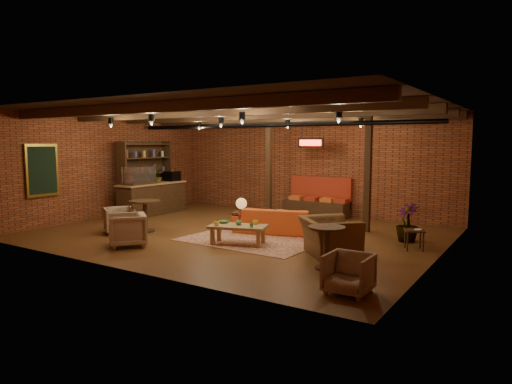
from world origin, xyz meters
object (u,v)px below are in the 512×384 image
Objects in this scene: armchair_a at (119,219)px; armchair_b at (127,228)px; coffee_table at (238,227)px; side_table_lamp at (241,206)px; sofa at (278,221)px; armchair_far at (349,272)px; round_table_left at (145,211)px; plant_tall at (409,184)px; armchair_right at (330,230)px; round_table_right at (327,241)px; side_table_book at (414,231)px.

armchair_b is (1.34, -0.92, 0.04)m from armchair_a.
side_table_lamp is at bearing 121.08° from coffee_table.
sofa is 4.15m from armchair_a.
armchair_far is at bearing -28.79° from coffee_table.
round_table_left reaches higher than coffee_table.
side_table_lamp is 2.56m from round_table_left.
plant_tall is at bearing 16.63° from side_table_lamp.
plant_tall is at bearing 22.21° from round_table_left.
armchair_a is at bearing 169.14° from armchair_far.
armchair_right is 2.58m from plant_tall.
coffee_table is 1.59× the size of side_table_lamp.
armchair_b is at bearing 39.73° from sofa.
armchair_right is 1.49× the size of round_table_right.
round_table_right is at bearing 155.99° from armchair_right.
sofa is 1.04m from side_table_lamp.
plant_tall is at bearing 78.63° from round_table_right.
coffee_table is at bearing -143.28° from plant_tall.
armchair_b is 6.44m from side_table_book.
armchair_far is (6.83, -1.32, -0.02)m from armchair_a.
round_table_right is (2.59, -0.81, 0.14)m from coffee_table.
side_table_lamp is 0.76× the size of armchair_right.
sofa is at bearing -166.38° from plant_tall.
round_table_left is at bearing 49.07° from armchair_right.
side_table_book is 0.67× the size of round_table_right.
side_table_lamp is 1.09× the size of round_table_left.
coffee_table is at bearing 69.60° from sofa.
armchair_right is at bearing 5.33° from coffee_table.
side_table_lamp is 4.21m from plant_tall.
armchair_right reaches higher than armchair_b.
armchair_b is 0.68× the size of armchair_right.
armchair_right reaches higher than round_table_left.
side_table_lamp is 4.36m from side_table_book.
round_table_left is 1.67m from armchair_b.
side_table_book is 0.77× the size of armchair_far.
sofa is at bearing 94.53° from armchair_b.
round_table_left is (-2.92, -0.10, 0.17)m from coffee_table.
armchair_b is at bearing 175.97° from armchair_far.
armchair_a is at bearing -145.47° from side_table_lamp.
coffee_table reaches higher than side_table_book.
armchair_b is at bearing -115.20° from side_table_lamp.
plant_tall is at bearing 92.94° from armchair_far.
sofa is 3.37m from plant_tall.
plant_tall reaches higher than side_table_book.
coffee_table is 1.79× the size of round_table_right.
plant_tall reaches higher than side_table_lamp.
side_table_lamp is 1.13× the size of round_table_right.
round_table_right is at bearing -31.40° from side_table_lamp.
sofa is at bearing 30.03° from round_table_left.
plant_tall is at bearing -32.75° from armchair_a.
plant_tall is (6.16, 2.52, 0.81)m from round_table_left.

